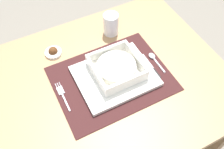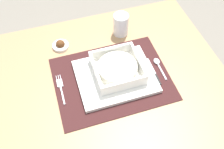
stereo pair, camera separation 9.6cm
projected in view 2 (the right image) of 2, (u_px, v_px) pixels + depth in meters
The scene contains 10 objects.
ground_plane at pixel (110, 149), 1.58m from camera, with size 6.00×6.00×0.00m, color gray.
dining_table at pixel (109, 95), 1.07m from camera, with size 0.93×0.75×0.74m.
placemat at pixel (112, 79), 0.98m from camera, with size 0.44×0.34×0.00m, color #381919.
serving_plate at pixel (115, 76), 0.98m from camera, with size 0.29×0.24×0.02m, color white.
porridge_bowl at pixel (117, 69), 0.96m from camera, with size 0.18×0.18×0.05m.
fork at pixel (61, 87), 0.95m from camera, with size 0.02×0.14×0.00m.
spoon at pixel (158, 63), 1.02m from camera, with size 0.02×0.11×0.01m.
butter_knife at pixel (154, 73), 0.99m from camera, with size 0.01×0.13×0.01m.
drinking_glass at pixel (121, 26), 1.10m from camera, with size 0.07×0.07×0.10m.
condiment_saucer at pixel (61, 45), 1.07m from camera, with size 0.07×0.07×0.04m.
Camera 2 is at (-0.16, -0.54, 1.55)m, focal length 40.85 mm.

